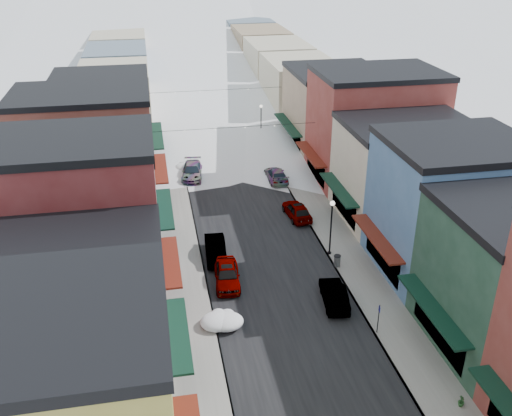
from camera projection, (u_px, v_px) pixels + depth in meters
name	position (u px, v px, depth m)	size (l,w,h in m)	color
road	(213.00, 126.00, 76.79)	(10.00, 160.00, 0.01)	black
sidewalk_left	(164.00, 129.00, 75.64)	(3.20, 160.00, 0.15)	gray
sidewalk_right	(261.00, 123.00, 77.87)	(3.20, 160.00, 0.15)	gray
curb_left	(175.00, 128.00, 75.90)	(0.10, 160.00, 0.15)	slate
curb_right	(250.00, 124.00, 77.60)	(0.10, 160.00, 0.15)	slate
bldg_l_cream	(72.00, 323.00, 30.51)	(11.30, 8.20, 9.50)	beige
bldg_l_brick_near	(73.00, 230.00, 36.84)	(12.30, 8.20, 12.50)	maroon
bldg_l_grayblue	(93.00, 199.00, 45.20)	(11.30, 9.20, 9.00)	slate
bldg_l_brick_far	(87.00, 150.00, 52.55)	(13.30, 9.20, 11.00)	brown
bldg_l_tan	(104.00, 122.00, 61.78)	(11.30, 11.20, 10.00)	tan
bldg_r_blue	(450.00, 207.00, 42.25)	(11.30, 9.20, 10.50)	#426695
bldg_r_cream	(405.00, 171.00, 50.61)	(12.30, 9.20, 9.00)	beige
bldg_r_brick_far	(374.00, 126.00, 58.11)	(13.30, 9.20, 11.50)	maroon
bldg_r_tan	(334.00, 109.00, 67.21)	(11.30, 11.20, 9.50)	#9A7E65
distant_blocks	(196.00, 62.00, 95.36)	(34.00, 55.00, 8.00)	gray
overhead_cables	(225.00, 107.00, 63.03)	(16.40, 15.04, 0.04)	black
car_silver_sedan	(227.00, 275.00, 42.19)	(1.81, 4.51, 1.54)	#A4A5AC
car_dark_hatch	(216.00, 250.00, 45.55)	(1.57, 4.51, 1.49)	black
car_silver_wagon	(192.00, 171.00, 60.39)	(2.10, 5.17, 1.50)	#A8A9B0
car_green_sedan	(334.00, 295.00, 39.95)	(1.51, 4.33, 1.43)	black
car_gray_suv	(297.00, 210.00, 51.97)	(1.77, 4.40, 1.50)	gray
car_black_sedan	(276.00, 175.00, 59.71)	(1.91, 4.70, 1.36)	black
car_lane_silver	(207.00, 139.00, 70.01)	(1.59, 3.95, 1.35)	#9FA2A7
car_lane_white	(217.00, 97.00, 87.86)	(2.40, 5.20, 1.44)	silver
parking_sign	(379.00, 317.00, 36.54)	(0.06, 0.29, 2.13)	black
trash_can	(337.00, 261.00, 44.25)	(0.55, 0.55, 0.93)	#595C5E
streetlamp_near	(331.00, 221.00, 44.89)	(0.39, 0.39, 4.70)	black
streetlamp_far	(261.00, 118.00, 70.09)	(0.37, 0.37, 4.51)	black
planter_far	(461.00, 401.00, 31.21)	(0.35, 0.35, 0.63)	#245025
snow_pile_near	(218.00, 321.00, 37.67)	(2.31, 2.62, 0.98)	white
snow_pile_mid	(227.00, 321.00, 37.67)	(2.23, 2.57, 0.94)	white
snow_pile_far	(185.00, 168.00, 62.01)	(2.48, 2.72, 1.05)	white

